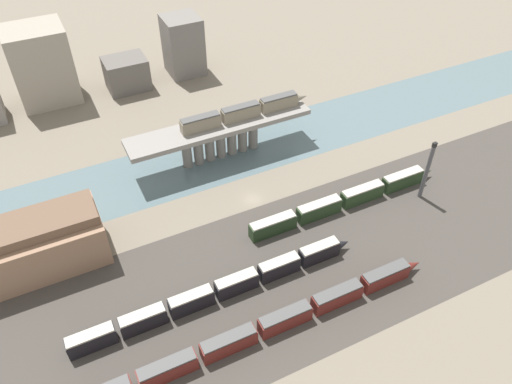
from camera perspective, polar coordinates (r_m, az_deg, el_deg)
name	(u,v)px	position (r m, az deg, el deg)	size (l,w,h in m)	color
ground_plane	(252,199)	(124.86, -0.43, -0.85)	(400.00, 400.00, 0.00)	#756B5B
railbed_yard	(300,267)	(110.48, 5.04, -8.49)	(280.00, 42.00, 0.01)	#423D38
river_water	(221,156)	(138.71, -3.98, 4.16)	(320.00, 22.72, 0.01)	slate
bridge	(220,133)	(134.11, -4.13, 6.76)	(50.22, 9.35, 10.54)	gray
train_on_bridge	(245,111)	(133.83, -1.31, 9.21)	(36.97, 2.65, 3.82)	gray
train_yard_near	(263,328)	(98.63, 0.81, -15.33)	(74.24, 2.76, 3.99)	#5B1E19
train_yard_mid	(219,291)	(103.75, -4.31, -11.22)	(61.98, 2.67, 4.20)	black
train_yard_far	(345,200)	(123.56, 10.12, -0.93)	(52.60, 2.71, 4.15)	#23381E
warehouse_building	(31,246)	(116.11, -24.35, -5.63)	(30.00, 13.86, 12.70)	#937056
signal_tower	(427,171)	(127.24, 18.93, 2.26)	(1.01, 1.01, 16.69)	#4C4C51
city_block_left	(42,65)	(170.20, -23.25, 13.20)	(17.41, 15.00, 23.65)	gray
city_block_center	(127,74)	(171.40, -14.57, 12.96)	(13.29, 10.45, 10.39)	#605B56
city_block_right	(183,45)	(175.53, -8.32, 16.25)	(11.70, 11.72, 19.40)	slate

